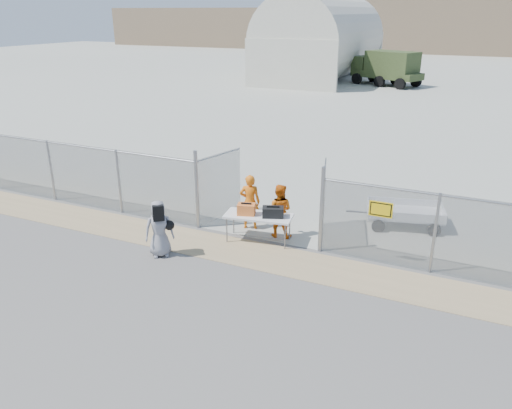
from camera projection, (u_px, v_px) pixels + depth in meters
The scene contains 14 objects.
ground at pixel (225, 267), 13.31m from camera, with size 160.00×160.00×0.00m, color #514F4F.
tarmac_inside at pixel (425, 81), 48.94m from camera, with size 160.00×80.00×0.01m, color #A2A496.
dirt_strip at pixel (241, 252), 14.16m from camera, with size 44.00×1.60×0.01m, color tan.
distant_hills at pixel (492, 24), 75.92m from camera, with size 140.00×6.00×9.00m, color #7F684F, non-canonical shape.
chain_link_fence at pixel (256, 204), 14.61m from camera, with size 40.00×0.20×2.20m, color gray, non-canonical shape.
quonset_hangar at pixel (323, 37), 49.66m from camera, with size 9.00×18.00×8.00m, color beige, non-canonical shape.
folding_table at pixel (258, 228), 14.70m from camera, with size 1.97×0.82×0.84m, color silver, non-canonical shape.
orange_bag at pixel (246, 209), 14.54m from camera, with size 0.51×0.34×0.32m, color orange.
black_duffel at pixel (273, 212), 14.37m from camera, with size 0.61×0.36×0.29m, color black.
security_worker_left at pixel (250, 202), 15.42m from camera, with size 0.64×0.42×1.76m, color orange.
security_worker_right at pixel (279, 211), 14.88m from camera, with size 0.81×0.63×1.66m, color orange.
visitor at pixel (159, 229), 13.70m from camera, with size 0.79×0.52×1.62m, color gray.
utility_trailer at pixel (405, 215), 15.78m from camera, with size 3.03×1.56×0.73m, color silver, non-canonical shape.
military_truck at pixel (387, 68), 45.36m from camera, with size 6.42×2.37×3.06m, color #374621, non-canonical shape.
Camera 1 is at (5.65, -10.39, 6.39)m, focal length 35.00 mm.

